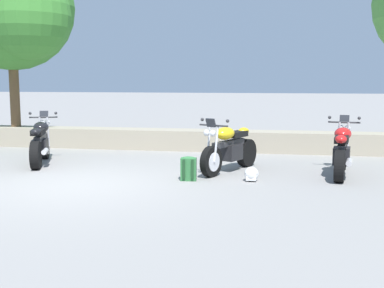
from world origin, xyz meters
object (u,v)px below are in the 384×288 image
object	(u,v)px
rider_backpack	(189,168)
rider_helmet	(251,174)
motorcycle_yellow_centre	(229,149)
motorcycle_black_near_left	(41,143)
leafy_tree_mid_left	(14,9)
motorcycle_red_far_right	(342,152)

from	to	relation	value
rider_backpack	rider_helmet	distance (m)	1.21
motorcycle_yellow_centre	rider_helmet	bearing A→B (deg)	-60.10
motorcycle_black_near_left	motorcycle_yellow_centre	distance (m)	4.39
motorcycle_black_near_left	leafy_tree_mid_left	bearing A→B (deg)	127.10
motorcycle_black_near_left	leafy_tree_mid_left	distance (m)	4.87
motorcycle_yellow_centre	rider_backpack	distance (m)	1.27
leafy_tree_mid_left	motorcycle_black_near_left	bearing A→B (deg)	-52.90
motorcycle_red_far_right	rider_helmet	world-z (taller)	motorcycle_red_far_right
rider_backpack	leafy_tree_mid_left	bearing A→B (deg)	145.36
motorcycle_yellow_centre	motorcycle_black_near_left	bearing A→B (deg)	177.32
motorcycle_red_far_right	rider_backpack	bearing A→B (deg)	-160.40
leafy_tree_mid_left	motorcycle_red_far_right	bearing A→B (deg)	-18.55
rider_backpack	leafy_tree_mid_left	world-z (taller)	leafy_tree_mid_left
motorcycle_red_far_right	leafy_tree_mid_left	distance (m)	9.85
rider_helmet	leafy_tree_mid_left	distance (m)	8.83
rider_backpack	motorcycle_red_far_right	bearing A→B (deg)	19.60
motorcycle_black_near_left	motorcycle_yellow_centre	xyz separation A→B (m)	(4.38, -0.20, 0.00)
motorcycle_red_far_right	leafy_tree_mid_left	world-z (taller)	leafy_tree_mid_left
motorcycle_black_near_left	motorcycle_yellow_centre	size ratio (longest dim) A/B	1.04
motorcycle_black_near_left	motorcycle_red_far_right	distance (m)	6.68
motorcycle_black_near_left	rider_backpack	size ratio (longest dim) A/B	4.25
motorcycle_yellow_centre	motorcycle_red_far_right	distance (m)	2.29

